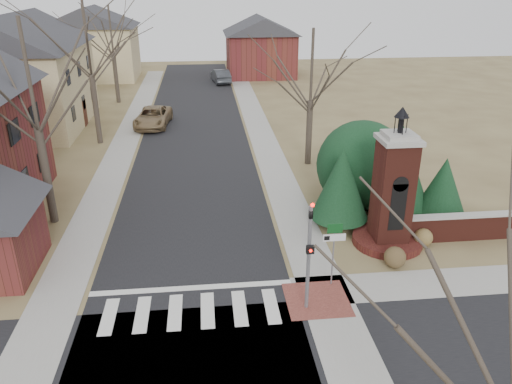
{
  "coord_description": "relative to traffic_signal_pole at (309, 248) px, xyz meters",
  "views": [
    {
      "loc": [
        0.77,
        -14.58,
        11.48
      ],
      "look_at": [
        2.97,
        6.0,
        2.46
      ],
      "focal_mm": 35.0,
      "sensor_mm": 36.0,
      "label": 1
    }
  ],
  "objects": [
    {
      "name": "main_street",
      "position": [
        -4.3,
        21.43,
        -2.58
      ],
      "size": [
        8.0,
        70.0,
        0.01
      ],
      "primitive_type": "cube",
      "color": "black",
      "rests_on": "ground"
    },
    {
      "name": "crosswalk_zone",
      "position": [
        -4.3,
        0.23,
        -2.58
      ],
      "size": [
        8.0,
        2.2,
        0.02
      ],
      "primitive_type": "cube",
      "color": "silver",
      "rests_on": "ground"
    },
    {
      "name": "ground",
      "position": [
        -4.3,
        -0.57,
        -2.59
      ],
      "size": [
        120.0,
        120.0,
        0.0
      ],
      "primitive_type": "plane",
      "color": "brown",
      "rests_on": "ground"
    },
    {
      "name": "evergreen_mid",
      "position": [
        6.2,
        7.63,
        0.01
      ],
      "size": [
        3.4,
        3.4,
        4.7
      ],
      "color": "#473D33",
      "rests_on": "ground"
    },
    {
      "name": "curb_apron",
      "position": [
        0.5,
        0.43,
        -2.57
      ],
      "size": [
        2.4,
        2.4,
        0.02
      ],
      "primitive_type": "cube",
      "color": "brown",
      "rests_on": "ground"
    },
    {
      "name": "dry_shrub_left",
      "position": [
        4.3,
        2.43,
        -2.12
      ],
      "size": [
        0.93,
        0.93,
        0.93
      ],
      "primitive_type": "sphere",
      "color": "brown",
      "rests_on": "ground"
    },
    {
      "name": "sign_post",
      "position": [
        1.29,
        1.41,
        -0.64
      ],
      "size": [
        0.9,
        0.07,
        2.75
      ],
      "color": "slate",
      "rests_on": "ground"
    },
    {
      "name": "stop_bar",
      "position": [
        -4.3,
        1.73,
        -2.58
      ],
      "size": [
        8.0,
        0.35,
        0.02
      ],
      "primitive_type": "cube",
      "color": "silver",
      "rests_on": "ground"
    },
    {
      "name": "evergreen_near",
      "position": [
        2.9,
        6.43,
        -0.29
      ],
      "size": [
        2.8,
        2.8,
        4.1
      ],
      "color": "#473D33",
      "rests_on": "ground"
    },
    {
      "name": "dry_shrub_right",
      "position": [
        6.24,
        4.03,
        -2.15
      ],
      "size": [
        0.86,
        0.86,
        0.86
      ],
      "primitive_type": "sphere",
      "color": "brown",
      "rests_on": "ground"
    },
    {
      "name": "bare_tree_3",
      "position": [
        3.2,
        15.43,
        4.1
      ],
      "size": [
        7.0,
        7.0,
        9.7
      ],
      "color": "#473D33",
      "rests_on": "ground"
    },
    {
      "name": "bare_tree_2",
      "position": [
        -11.8,
        34.43,
        4.44
      ],
      "size": [
        7.35,
        7.35,
        10.19
      ],
      "color": "#473D33",
      "rests_on": "ground"
    },
    {
      "name": "bare_tree_1",
      "position": [
        -11.3,
        21.43,
        5.44
      ],
      "size": [
        8.4,
        8.4,
        11.64
      ],
      "color": "#473D33",
      "rests_on": "ground"
    },
    {
      "name": "evergreen_far",
      "position": [
        8.2,
        6.63,
        -0.69
      ],
      "size": [
        2.4,
        2.4,
        3.3
      ],
      "color": "#473D33",
      "rests_on": "ground"
    },
    {
      "name": "sidewalk_right_main",
      "position": [
        0.9,
        21.43,
        -2.58
      ],
      "size": [
        2.0,
        60.0,
        0.02
      ],
      "primitive_type": "cube",
      "color": "gray",
      "rests_on": "ground"
    },
    {
      "name": "sidewalk_left",
      "position": [
        -9.5,
        21.43,
        -2.58
      ],
      "size": [
        2.0,
        60.0,
        0.02
      ],
      "primitive_type": "cube",
      "color": "gray",
      "rests_on": "ground"
    },
    {
      "name": "distant_car",
      "position": [
        -1.4,
        43.1,
        -1.81
      ],
      "size": [
        2.33,
        4.92,
        1.56
      ],
      "primitive_type": "imported",
      "rotation": [
        0.0,
        0.0,
        3.29
      ],
      "color": "#393C41",
      "rests_on": "ground"
    },
    {
      "name": "traffic_signal_pole",
      "position": [
        0.0,
        0.0,
        0.0
      ],
      "size": [
        0.28,
        0.41,
        4.5
      ],
      "color": "slate",
      "rests_on": "ground"
    },
    {
      "name": "pickup_truck",
      "position": [
        -7.7,
        25.57,
        -1.83
      ],
      "size": [
        3.09,
        5.7,
        1.52
      ],
      "primitive_type": "imported",
      "rotation": [
        0.0,
        0.0,
        -0.11
      ],
      "color": "olive",
      "rests_on": "ground"
    },
    {
      "name": "house_distant_left",
      "position": [
        -16.31,
        47.42,
        1.66
      ],
      "size": [
        10.8,
        8.8,
        8.53
      ],
      "color": "beige",
      "rests_on": "ground"
    },
    {
      "name": "house_distant_right",
      "position": [
        3.69,
        47.42,
        1.06
      ],
      "size": [
        8.8,
        8.8,
        7.3
      ],
      "color": "#5F291F",
      "rests_on": "ground"
    },
    {
      "name": "bare_tree_0",
      "position": [
        -11.3,
        8.43,
        5.11
      ],
      "size": [
        8.05,
        8.05,
        11.15
      ],
      "color": "#473D33",
      "rests_on": "ground"
    },
    {
      "name": "evergreen_mass",
      "position": [
        4.7,
        8.93,
        -0.19
      ],
      "size": [
        4.8,
        4.8,
        4.8
      ],
      "primitive_type": "sphere",
      "color": "#103219",
      "rests_on": "ground"
    },
    {
      "name": "brick_gate_monument",
      "position": [
        4.7,
        4.42,
        -0.42
      ],
      "size": [
        3.2,
        3.2,
        6.47
      ],
      "color": "#542118",
      "rests_on": "ground"
    },
    {
      "name": "house_stucco_left",
      "position": [
        -17.8,
        26.42,
        2.01
      ],
      "size": [
        9.8,
        12.8,
        9.28
      ],
      "color": "beige",
      "rests_on": "ground"
    },
    {
      "name": "brick_garden_wall",
      "position": [
        9.2,
        4.43,
        -1.93
      ],
      "size": [
        7.5,
        0.5,
        1.3
      ],
      "color": "#542118",
      "rests_on": "ground"
    }
  ]
}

